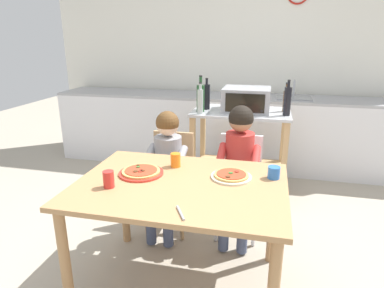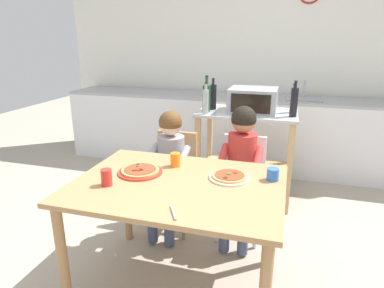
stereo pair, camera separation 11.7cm
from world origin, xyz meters
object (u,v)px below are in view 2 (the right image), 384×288
at_px(dining_chair_left, 174,173).
at_px(bottle_tall_green_wine, 206,98).
at_px(pizza_plate_cream, 230,177).
at_px(drinking_cup_blue, 273,174).
at_px(bottle_clear_vinegar, 206,101).
at_px(toaster_oven, 253,100).
at_px(pizza_plate_red_rimmed, 140,171).
at_px(kitchen_island_cart, 246,141).
at_px(drinking_cup_orange, 175,160).
at_px(drinking_cup_red, 107,177).
at_px(bottle_brown_beer, 213,97).
at_px(bottle_slim_sauce, 293,101).
at_px(bottle_squat_spirits, 294,102).
at_px(dining_table, 178,197).
at_px(serving_spoon, 173,212).
at_px(dining_chair_right, 242,179).
at_px(child_in_red_shirt, 241,160).
at_px(child_in_grey_shirt, 169,159).

bearing_deg(dining_chair_left, bottle_tall_green_wine, 77.88).
bearing_deg(pizza_plate_cream, bottle_tall_green_wine, 110.60).
bearing_deg(drinking_cup_blue, bottle_clear_vinegar, 123.66).
xyz_separation_m(toaster_oven, bottle_tall_green_wine, (-0.42, -0.13, 0.02)).
bearing_deg(bottle_clear_vinegar, drinking_cup_blue, -56.34).
distance_m(bottle_tall_green_wine, pizza_plate_red_rimmed, 1.27).
bearing_deg(bottle_clear_vinegar, bottle_tall_green_wine, 100.24).
relative_size(dining_chair_left, pizza_plate_red_rimmed, 2.86).
height_order(kitchen_island_cart, drinking_cup_orange, kitchen_island_cart).
relative_size(bottle_tall_green_wine, drinking_cup_red, 3.43).
height_order(bottle_clear_vinegar, pizza_plate_red_rimmed, bottle_clear_vinegar).
bearing_deg(bottle_brown_beer, bottle_slim_sauce, 5.34).
distance_m(bottle_squat_spirits, drinking_cup_orange, 1.33).
xyz_separation_m(dining_table, pizza_plate_cream, (0.29, 0.14, 0.11)).
bearing_deg(pizza_plate_cream, serving_spoon, -110.87).
distance_m(toaster_oven, dining_table, 1.51).
distance_m(dining_chair_left, dining_chair_right, 0.57).
distance_m(bottle_clear_vinegar, drinking_cup_orange, 0.99).
bearing_deg(pizza_plate_cream, toaster_oven, 90.73).
bearing_deg(pizza_plate_cream, bottle_brown_beer, 107.38).
bearing_deg(child_in_red_shirt, kitchen_island_cart, 94.31).
relative_size(toaster_oven, bottle_squat_spirits, 1.38).
bearing_deg(drinking_cup_orange, child_in_red_shirt, 45.76).
height_order(kitchen_island_cart, bottle_slim_sauce, bottle_slim_sauce).
distance_m(dining_chair_right, pizza_plate_cream, 0.68).
distance_m(drinking_cup_blue, serving_spoon, 0.71).
bearing_deg(bottle_tall_green_wine, kitchen_island_cart, 17.38).
bearing_deg(drinking_cup_red, bottle_clear_vinegar, 79.44).
bearing_deg(drinking_cup_orange, bottle_squat_spirits, 55.48).
height_order(child_in_red_shirt, pizza_plate_cream, child_in_red_shirt).
bearing_deg(drinking_cup_orange, drinking_cup_blue, -4.48).
height_order(dining_chair_left, child_in_grey_shirt, child_in_grey_shirt).
bearing_deg(bottle_clear_vinegar, drinking_cup_orange, -88.00).
xyz_separation_m(kitchen_island_cart, child_in_red_shirt, (0.06, -0.79, 0.10)).
bearing_deg(bottle_slim_sauce, dining_chair_right, -115.30).
distance_m(dining_table, child_in_grey_shirt, 0.66).
height_order(bottle_clear_vinegar, dining_table, bottle_clear_vinegar).
distance_m(pizza_plate_cream, drinking_cup_red, 0.74).
relative_size(child_in_red_shirt, serving_spoon, 7.65).
height_order(dining_chair_right, drinking_cup_orange, drinking_cup_orange).
bearing_deg(dining_table, toaster_oven, 79.38).
bearing_deg(pizza_plate_red_rimmed, bottle_brown_beer, 83.18).
bearing_deg(child_in_red_shirt, pizza_plate_cream, -90.00).
distance_m(drinking_cup_orange, serving_spoon, 0.64).
xyz_separation_m(toaster_oven, drinking_cup_orange, (-0.37, -1.19, -0.22)).
xyz_separation_m(kitchen_island_cart, dining_chair_right, (0.06, -0.67, -0.11)).
height_order(pizza_plate_cream, drinking_cup_orange, drinking_cup_orange).
height_order(bottle_clear_vinegar, drinking_cup_orange, bottle_clear_vinegar).
bearing_deg(pizza_plate_red_rimmed, bottle_slim_sauce, 57.33).
xyz_separation_m(drinking_cup_orange, serving_spoon, (0.20, -0.60, -0.04)).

